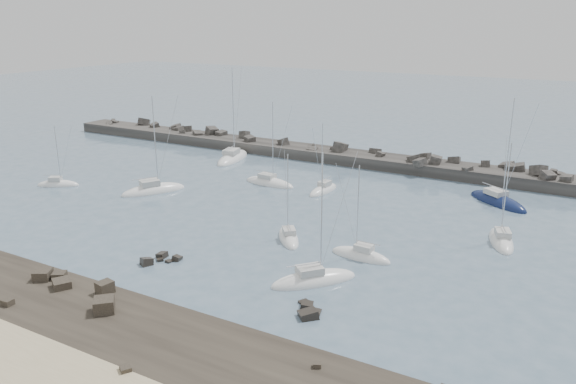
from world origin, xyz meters
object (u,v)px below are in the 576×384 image
(sailboat_1, at_px, (233,159))
(sailboat_5, at_px, (323,191))
(sailboat_3, at_px, (269,183))
(sailboat_9, at_px, (501,241))
(sailboat_0, at_px, (58,185))
(sailboat_2, at_px, (153,191))
(sailboat_8, at_px, (361,256))
(sailboat_7, at_px, (497,202))
(sailboat_6, at_px, (314,281))
(sailboat_4, at_px, (289,238))

(sailboat_1, xyz_separation_m, sailboat_5, (22.15, -9.26, -0.02))
(sailboat_3, xyz_separation_m, sailboat_9, (34.07, -6.85, 0.01))
(sailboat_0, height_order, sailboat_2, sailboat_2)
(sailboat_3, relative_size, sailboat_5, 1.23)
(sailboat_0, bearing_deg, sailboat_8, -2.63)
(sailboat_5, bearing_deg, sailboat_7, 16.59)
(sailboat_0, xyz_separation_m, sailboat_6, (47.19, -9.66, 0.01))
(sailboat_2, relative_size, sailboat_6, 1.09)
(sailboat_3, xyz_separation_m, sailboat_8, (22.15, -18.30, 0.01))
(sailboat_5, bearing_deg, sailboat_3, -175.99)
(sailboat_1, distance_m, sailboat_8, 45.44)
(sailboat_0, distance_m, sailboat_2, 15.13)
(sailboat_0, bearing_deg, sailboat_4, -2.17)
(sailboat_2, distance_m, sailboat_7, 47.48)
(sailboat_5, relative_size, sailboat_9, 0.89)
(sailboat_1, bearing_deg, sailboat_3, -36.14)
(sailboat_0, height_order, sailboat_5, sailboat_5)
(sailboat_5, bearing_deg, sailboat_4, -76.02)
(sailboat_0, bearing_deg, sailboat_9, 8.60)
(sailboat_3, xyz_separation_m, sailboat_7, (31.25, 7.34, 0.01))
(sailboat_0, distance_m, sailboat_4, 39.95)
(sailboat_2, relative_size, sailboat_3, 1.11)
(sailboat_4, relative_size, sailboat_6, 0.78)
(sailboat_3, bearing_deg, sailboat_0, -149.04)
(sailboat_5, bearing_deg, sailboat_0, -154.80)
(sailboat_6, bearing_deg, sailboat_7, 71.88)
(sailboat_5, xyz_separation_m, sailboat_7, (22.61, 6.73, 0.01))
(sailboat_4, bearing_deg, sailboat_2, 166.68)
(sailboat_5, distance_m, sailboat_9, 26.50)
(sailboat_2, bearing_deg, sailboat_3, 43.11)
(sailboat_5, relative_size, sailboat_6, 0.80)
(sailboat_2, relative_size, sailboat_4, 1.40)
(sailboat_0, height_order, sailboat_1, sailboat_1)
(sailboat_1, bearing_deg, sailboat_0, -117.06)
(sailboat_4, height_order, sailboat_7, sailboat_7)
(sailboat_4, distance_m, sailboat_5, 18.72)
(sailboat_3, relative_size, sailboat_4, 1.26)
(sailboat_1, xyz_separation_m, sailboat_4, (26.68, -27.43, -0.02))
(sailboat_8, bearing_deg, sailboat_7, 70.46)
(sailboat_2, xyz_separation_m, sailboat_7, (43.56, 18.87, -0.01))
(sailboat_4, bearing_deg, sailboat_8, -4.66)
(sailboat_1, height_order, sailboat_2, sailboat_1)
(sailboat_6, bearing_deg, sailboat_4, 131.76)
(sailboat_2, distance_m, sailboat_6, 35.69)
(sailboat_0, relative_size, sailboat_7, 0.65)
(sailboat_3, xyz_separation_m, sailboat_4, (13.16, -17.56, 0.00))
(sailboat_8, relative_size, sailboat_9, 0.89)
(sailboat_8, bearing_deg, sailboat_5, 125.56)
(sailboat_0, xyz_separation_m, sailboat_1, (13.24, 25.92, 0.02))
(sailboat_7, distance_m, sailboat_8, 27.20)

